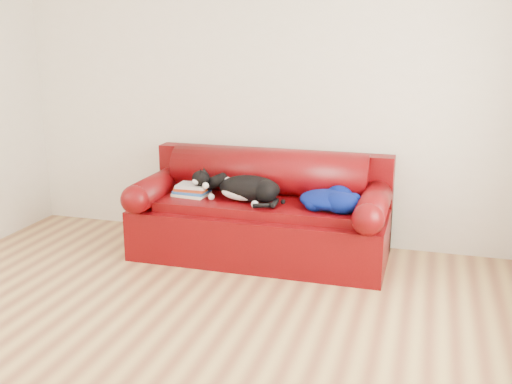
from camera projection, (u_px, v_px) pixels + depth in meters
The scene contains 7 objects.
ground at pixel (170, 335), 3.77m from camera, with size 4.50×4.50×0.00m, color brown.
room_shell at pixel (180, 66), 3.32m from camera, with size 4.52×4.02×2.61m.
sofa_base at pixel (261, 229), 5.05m from camera, with size 2.10×0.90×0.50m.
sofa_back at pixel (269, 187), 5.19m from camera, with size 2.10×1.01×0.88m.
book_stack at pixel (192, 190), 5.08m from camera, with size 0.31×0.25×0.10m.
cat at pixel (248, 189), 4.90m from camera, with size 0.70×0.44×0.27m.
blanket at pixel (329, 199), 4.72m from camera, with size 0.56×0.54×0.17m.
Camera 1 is at (1.49, -3.11, 1.85)m, focal length 42.00 mm.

